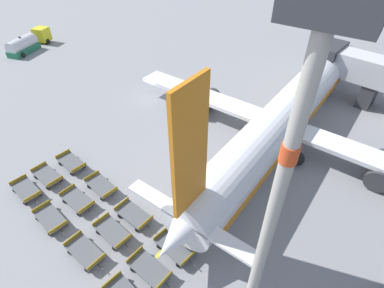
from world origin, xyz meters
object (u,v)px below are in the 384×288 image
apron_light_mast (269,226)px  baggage_dolly_row_mid_a_col_a (47,176)px  baggage_dolly_row_mid_a_col_c (112,232)px  airplane (286,115)px  baggage_dolly_row_mid_b_col_b (101,186)px  baggage_dolly_row_mid_b_col_d (175,247)px  baggage_dolly_row_mid_a_col_d (149,269)px  baggage_dolly_row_near_col_b (51,218)px  baggage_dolly_row_near_col_c (85,252)px  baggage_dolly_row_mid_a_col_b (77,200)px  baggage_dolly_row_near_col_a (26,190)px  fuel_tanker_primary (28,43)px  baggage_dolly_row_mid_b_col_a (71,163)px  baggage_dolly_row_mid_b_col_c (134,215)px

apron_light_mast → baggage_dolly_row_mid_a_col_a: bearing=174.0°
baggage_dolly_row_mid_a_col_c → airplane: bearing=71.8°
baggage_dolly_row_mid_a_col_c → apron_light_mast: bearing=-6.4°
baggage_dolly_row_mid_b_col_b → baggage_dolly_row_mid_b_col_d: 9.32m
baggage_dolly_row_mid_a_col_d → baggage_dolly_row_near_col_b: bearing=-172.7°
baggage_dolly_row_near_col_c → baggage_dolly_row_mid_b_col_d: 6.66m
baggage_dolly_row_mid_a_col_b → baggage_dolly_row_mid_b_col_b: bearing=78.9°
baggage_dolly_row_near_col_a → baggage_dolly_row_mid_a_col_d: (14.02, 0.51, 0.00)m
baggage_dolly_row_near_col_c → baggage_dolly_row_mid_a_col_b: size_ratio=1.00×
airplane → baggage_dolly_row_near_col_b: airplane is taller
baggage_dolly_row_near_col_b → baggage_dolly_row_mid_a_col_a: (-4.43, 2.88, 0.00)m
baggage_dolly_row_mid_a_col_c → baggage_dolly_row_mid_b_col_d: size_ratio=1.00×
baggage_dolly_row_mid_a_col_d → baggage_dolly_row_near_col_c: bearing=-161.2°
baggage_dolly_row_mid_a_col_b → apron_light_mast: apron_light_mast is taller
fuel_tanker_primary → baggage_dolly_row_near_col_c: fuel_tanker_primary is taller
baggage_dolly_row_near_col_b → baggage_dolly_row_mid_a_col_a: size_ratio=1.00×
baggage_dolly_row_mid_a_col_c → baggage_dolly_row_mid_b_col_a: 9.80m
baggage_dolly_row_near_col_a → baggage_dolly_row_mid_b_col_a: bearing=84.5°
fuel_tanker_primary → baggage_dolly_row_mid_b_col_c: bearing=-22.4°
baggage_dolly_row_mid_b_col_a → baggage_dolly_row_near_col_a: bearing=-95.5°
baggage_dolly_row_mid_a_col_b → baggage_dolly_row_mid_a_col_d: 9.32m
baggage_dolly_row_mid_b_col_c → baggage_dolly_row_mid_a_col_c: bearing=-97.5°
baggage_dolly_row_mid_a_col_d → baggage_dolly_row_mid_b_col_d: same height
baggage_dolly_row_near_col_a → baggage_dolly_row_mid_a_col_d: bearing=2.1°
baggage_dolly_row_near_col_c → baggage_dolly_row_mid_a_col_b: bearing=146.3°
baggage_dolly_row_mid_b_col_d → airplane: bearing=85.0°
baggage_dolly_row_mid_a_col_d → apron_light_mast: 13.71m
baggage_dolly_row_mid_a_col_a → baggage_dolly_row_mid_b_col_c: 9.92m
baggage_dolly_row_near_col_b → baggage_dolly_row_mid_b_col_c: bearing=37.0°
fuel_tanker_primary → baggage_dolly_row_near_col_a: size_ratio=2.38×
baggage_dolly_row_mid_a_col_a → baggage_dolly_row_mid_b_col_b: size_ratio=1.00×
baggage_dolly_row_mid_a_col_c → fuel_tanker_primary: bearing=154.8°
baggage_dolly_row_mid_a_col_d → baggage_dolly_row_mid_b_col_b: bearing=157.7°
fuel_tanker_primary → baggage_dolly_row_near_col_a: (29.65, -19.71, -0.74)m
baggage_dolly_row_mid_b_col_a → apron_light_mast: size_ratio=0.19×
baggage_dolly_row_near_col_a → baggage_dolly_row_mid_a_col_a: size_ratio=1.00×
baggage_dolly_row_mid_a_col_d → baggage_dolly_row_mid_b_col_c: (-4.10, 2.86, 0.00)m
baggage_dolly_row_near_col_a → baggage_dolly_row_mid_b_col_d: size_ratio=1.00×
baggage_dolly_row_near_col_a → baggage_dolly_row_near_col_b: same height
baggage_dolly_row_mid_b_col_d → apron_light_mast: size_ratio=0.20×
baggage_dolly_row_mid_a_col_c → baggage_dolly_row_mid_b_col_a: bearing=159.7°
baggage_dolly_row_mid_a_col_a → baggage_dolly_row_mid_b_col_c: size_ratio=1.00×
baggage_dolly_row_mid_b_col_a → baggage_dolly_row_mid_b_col_d: size_ratio=1.00×
baggage_dolly_row_mid_a_col_d → baggage_dolly_row_mid_b_col_a: same height
baggage_dolly_row_near_col_b → baggage_dolly_row_mid_a_col_b: 2.52m
baggage_dolly_row_mid_a_col_c → baggage_dolly_row_mid_b_col_c: 2.16m
baggage_dolly_row_mid_a_col_a → baggage_dolly_row_mid_a_col_d: size_ratio=1.00×
airplane → baggage_dolly_row_mid_b_col_d: size_ratio=10.65×
baggage_dolly_row_near_col_b → baggage_dolly_row_mid_a_col_b: same height
airplane → baggage_dolly_row_mid_b_col_b: size_ratio=10.65×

